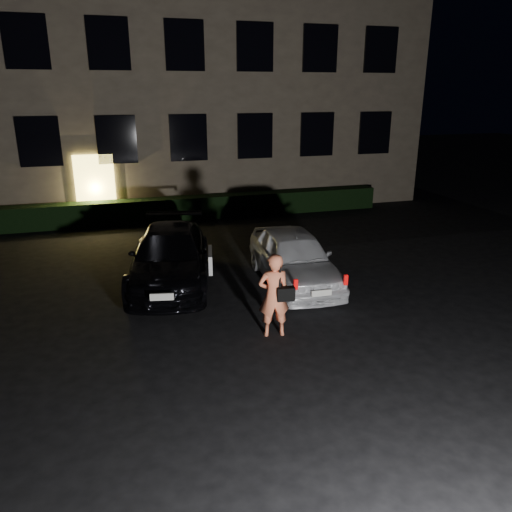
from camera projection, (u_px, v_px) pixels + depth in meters
name	position (u px, v px, depth m)	size (l,w,h in m)	color
ground	(285.00, 346.00, 9.67)	(80.00, 80.00, 0.00)	black
building	(170.00, 58.00, 21.40)	(20.00, 8.11, 12.00)	brown
hedge	(193.00, 208.00, 19.08)	(15.00, 0.70, 0.85)	black
sedan	(170.00, 256.00, 12.72)	(2.79, 4.99, 1.37)	black
hatch	(294.00, 257.00, 12.62)	(1.83, 4.14, 1.38)	white
man	(274.00, 295.00, 9.84)	(0.72, 0.48, 1.73)	#FF8156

